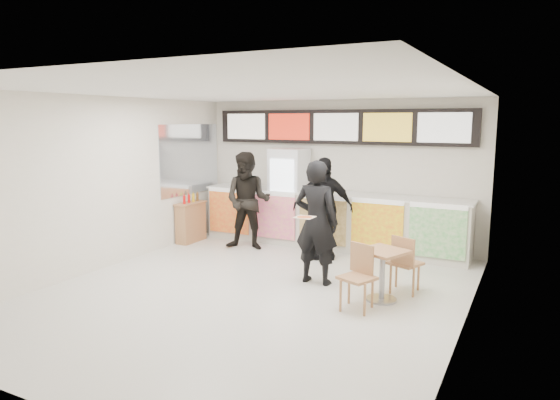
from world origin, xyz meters
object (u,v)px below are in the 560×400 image
Objects in this scene: customer_mid at (323,208)px; cafe_table at (382,266)px; drinks_fridge at (289,196)px; condiment_ledge at (191,222)px; customer_main at (316,222)px; customer_left at (248,201)px; service_counter at (329,220)px.

cafe_table is (1.64, -1.72, -0.44)m from customer_mid.
drinks_fridge is 1.96× the size of condiment_ledge.
drinks_fridge reaches higher than customer_main.
drinks_fridge reaches higher than condiment_ledge.
cafe_table is at bearing 166.06° from customer_main.
customer_main reaches higher than customer_left.
drinks_fridge is at bearing 46.39° from customer_left.
customer_main is 1.03× the size of customer_mid.
service_counter is 1.03m from drinks_fridge.
cafe_table is at bearing -42.01° from customer_left.
customer_left is at bearing 1.74° from condiment_ledge.
condiment_ledge is at bearing -162.20° from service_counter.
condiment_ledge is (-1.41, -0.04, -0.55)m from customer_left.
drinks_fridge is 1.27× the size of cafe_table.
drinks_fridge is at bearing 179.01° from service_counter.
customer_left is 3.66m from cafe_table.
customer_mid is (1.11, -0.81, -0.04)m from drinks_fridge.
drinks_fridge is at bearing 26.05° from condiment_ledge.
customer_main reaches higher than customer_mid.
customer_left is (-1.41, -0.86, 0.41)m from service_counter.
condiment_ledge is (-4.64, 1.60, -0.08)m from cafe_table.
cafe_table is at bearing -70.61° from customer_mid.
customer_main is at bearing -54.44° from drinks_fridge.
drinks_fridge is 1.00m from customer_left.
customer_left is (-2.07, 1.34, -0.01)m from customer_main.
service_counter is at bearing -0.99° from drinks_fridge.
service_counter is 1.71m from customer_left.
drinks_fridge is at bearing -53.89° from customer_main.
customer_mid reaches higher than service_counter.
customer_main reaches higher than condiment_ledge.
customer_mid is at bearing -12.40° from customer_left.
customer_left is 1.93× the size of condiment_ledge.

